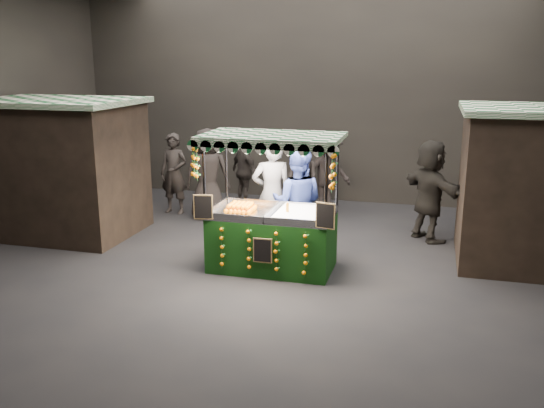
# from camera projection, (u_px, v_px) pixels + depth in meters

# --- Properties ---
(ground) EXTENTS (12.00, 12.00, 0.00)m
(ground) POSITION_uv_depth(u_px,v_px,m) (266.00, 270.00, 9.48)
(ground) COLOR black
(ground) RESTS_ON ground
(market_hall) EXTENTS (12.10, 10.10, 5.05)m
(market_hall) POSITION_uv_depth(u_px,v_px,m) (265.00, 56.00, 8.64)
(market_hall) COLOR black
(market_hall) RESTS_ON ground
(neighbour_stall_left) EXTENTS (3.00, 2.20, 2.60)m
(neighbour_stall_left) POSITION_uv_depth(u_px,v_px,m) (60.00, 167.00, 11.21)
(neighbour_stall_left) COLOR black
(neighbour_stall_left) RESTS_ON ground
(juice_stall) EXTENTS (2.27, 1.34, 2.20)m
(juice_stall) POSITION_uv_depth(u_px,v_px,m) (272.00, 229.00, 9.36)
(juice_stall) COLOR black
(juice_stall) RESTS_ON ground
(vendor_grey) EXTENTS (0.84, 0.71, 1.97)m
(vendor_grey) POSITION_uv_depth(u_px,v_px,m) (272.00, 194.00, 10.38)
(vendor_grey) COLOR slate
(vendor_grey) RESTS_ON ground
(vendor_blue) EXTENTS (0.94, 0.75, 1.86)m
(vendor_blue) POSITION_uv_depth(u_px,v_px,m) (297.00, 203.00, 10.02)
(vendor_blue) COLOR navy
(vendor_blue) RESTS_ON ground
(shopper_0) EXTENTS (0.68, 0.48, 1.76)m
(shopper_0) POSITION_uv_depth(u_px,v_px,m) (174.00, 174.00, 12.73)
(shopper_0) COLOR #2C2724
(shopper_0) RESTS_ON ground
(shopper_1) EXTENTS (1.00, 0.97, 1.63)m
(shopper_1) POSITION_uv_depth(u_px,v_px,m) (302.00, 179.00, 12.49)
(shopper_1) COLOR #292321
(shopper_1) RESTS_ON ground
(shopper_2) EXTENTS (0.97, 0.89, 1.59)m
(shopper_2) POSITION_uv_depth(u_px,v_px,m) (245.00, 171.00, 13.43)
(shopper_2) COLOR #2B2623
(shopper_2) RESTS_ON ground
(shopper_3) EXTENTS (1.30, 1.27, 1.79)m
(shopper_3) POSITION_uv_depth(u_px,v_px,m) (327.00, 173.00, 12.74)
(shopper_3) COLOR #292321
(shopper_3) RESTS_ON ground
(shopper_4) EXTENTS (1.06, 0.82, 1.93)m
(shopper_4) POSITION_uv_depth(u_px,v_px,m) (207.00, 174.00, 12.27)
(shopper_4) COLOR black
(shopper_4) RESTS_ON ground
(shopper_5) EXTENTS (1.53, 1.73, 1.90)m
(shopper_5) POSITION_uv_depth(u_px,v_px,m) (430.00, 191.00, 10.81)
(shopper_5) COLOR black
(shopper_5) RESTS_ON ground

